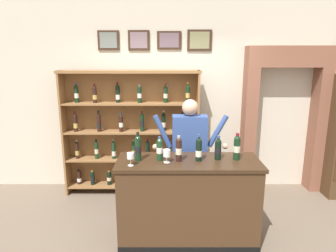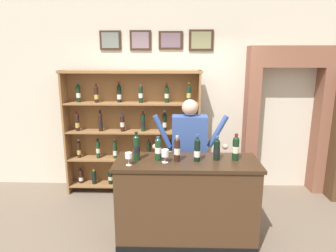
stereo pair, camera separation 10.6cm
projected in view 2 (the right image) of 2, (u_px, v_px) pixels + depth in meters
name	position (u px, v px, depth m)	size (l,w,h in m)	color
ground_plane	(170.00, 239.00, 3.69)	(14.00, 14.00, 0.02)	#6B5B4C
back_wall	(172.00, 91.00, 4.93)	(12.00, 0.19, 3.22)	beige
wine_shelf	(133.00, 131.00, 4.75)	(2.15, 0.30, 1.97)	olive
archway_doorway	(285.00, 111.00, 4.82)	(1.31, 0.45, 2.33)	brown
tasting_counter	(186.00, 201.00, 3.56)	(1.66, 0.61, 1.01)	#422B19
shopkeeper	(189.00, 145.00, 4.02)	(1.02, 0.22, 1.63)	#2D3347
tasting_bottle_riserva	(137.00, 147.00, 3.43)	(0.07, 0.07, 0.34)	black
tasting_bottle_chianti	(158.00, 149.00, 3.44)	(0.07, 0.07, 0.28)	#19381E
tasting_bottle_prosecco	(177.00, 149.00, 3.40)	(0.07, 0.07, 0.30)	black
tasting_bottle_super_tuscan	(197.00, 150.00, 3.40)	(0.07, 0.07, 0.31)	black
tasting_bottle_vin_santo	(217.00, 149.00, 3.45)	(0.08, 0.08, 0.28)	black
tasting_bottle_rosso	(236.00, 148.00, 3.43)	(0.08, 0.08, 0.31)	black
wine_glass_left	(129.00, 156.00, 3.28)	(0.08, 0.08, 0.15)	silver
wine_glass_right	(165.00, 154.00, 3.37)	(0.08, 0.08, 0.15)	silver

